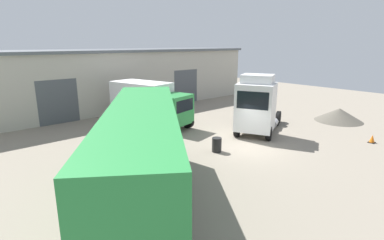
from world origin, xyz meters
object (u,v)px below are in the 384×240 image
at_px(box_truck_green, 149,102).
at_px(oil_drum, 217,145).
at_px(container_trailer_green, 143,146).
at_px(gravel_pile, 339,115).
at_px(tractor_unit_white, 257,107).
at_px(traffic_cone, 372,139).

relative_size(box_truck_green, oil_drum, 8.11).
relative_size(container_trailer_green, box_truck_green, 1.52).
distance_m(box_truck_green, gravel_pile, 15.94).
bearing_deg(gravel_pile, container_trailer_green, -177.30).
xyz_separation_m(tractor_unit_white, container_trailer_green, (-11.44, -3.21, 0.55)).
xyz_separation_m(box_truck_green, traffic_cone, (8.62, -13.43, -1.66)).
height_order(gravel_pile, oil_drum, gravel_pile).
height_order(tractor_unit_white, gravel_pile, tractor_unit_white).
height_order(box_truck_green, gravel_pile, box_truck_green).
height_order(box_truck_green, traffic_cone, box_truck_green).
distance_m(container_trailer_green, box_truck_green, 12.60).
bearing_deg(traffic_cone, box_truck_green, 122.69).
xyz_separation_m(box_truck_green, gravel_pile, (12.76, -9.46, -1.36)).
distance_m(gravel_pile, oil_drum, 13.21).
bearing_deg(box_truck_green, gravel_pile, 39.48).
height_order(tractor_unit_white, container_trailer_green, tractor_unit_white).
distance_m(container_trailer_green, oil_drum, 7.53).
distance_m(tractor_unit_white, traffic_cone, 7.78).
bearing_deg(box_truck_green, traffic_cone, 18.72).
relative_size(container_trailer_green, gravel_pile, 2.81).
distance_m(oil_drum, traffic_cone, 10.57).
bearing_deg(box_truck_green, container_trailer_green, -48.29).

